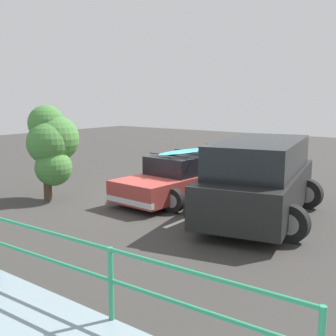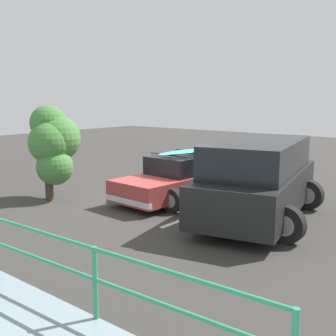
# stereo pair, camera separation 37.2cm
# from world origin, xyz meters

# --- Properties ---
(ground_plane) EXTENTS (44.00, 44.00, 0.02)m
(ground_plane) POSITION_xyz_m (0.00, 0.00, -0.01)
(ground_plane) COLOR #383533
(ground_plane) RESTS_ON ground
(parking_stripe) EXTENTS (0.12, 4.97, 0.00)m
(parking_stripe) POSITION_xyz_m (-1.79, -0.64, 0.00)
(parking_stripe) COLOR silver
(parking_stripe) RESTS_ON ground
(sedan_car) EXTENTS (2.38, 4.28, 1.51)m
(sedan_car) POSITION_xyz_m (-0.48, -0.68, 0.58)
(sedan_car) COLOR #9E3833
(sedan_car) RESTS_ON ground
(suv_car) EXTENTS (3.21, 5.04, 1.86)m
(suv_car) POSITION_xyz_m (-3.10, -0.13, 0.96)
(suv_car) COLOR black
(suv_car) RESTS_ON ground
(bush_near_left) EXTENTS (1.45, 1.51, 2.63)m
(bush_near_left) POSITION_xyz_m (2.33, 1.60, 1.61)
(bush_near_left) COLOR #4C3828
(bush_near_left) RESTS_ON ground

